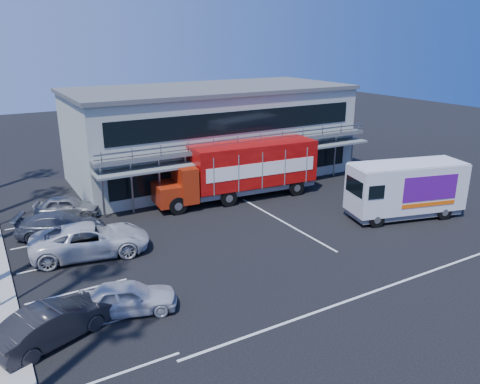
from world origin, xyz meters
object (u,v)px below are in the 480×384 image
red_truck (243,168)px  white_van (406,189)px  parked_car_b (54,323)px  parked_car_a (128,297)px

red_truck → white_van: (7.01, -8.48, -0.28)m
white_van → parked_car_b: size_ratio=1.72×
red_truck → parked_car_a: size_ratio=2.95×
red_truck → white_van: 11.00m
red_truck → white_van: size_ratio=1.55×
parked_car_b → white_van: bearing=-105.2°
white_van → parked_car_b: bearing=-158.9°
white_van → parked_car_a: 18.84m
red_truck → white_van: bearing=-45.8°
red_truck → parked_car_b: (-14.69, -10.90, -1.44)m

